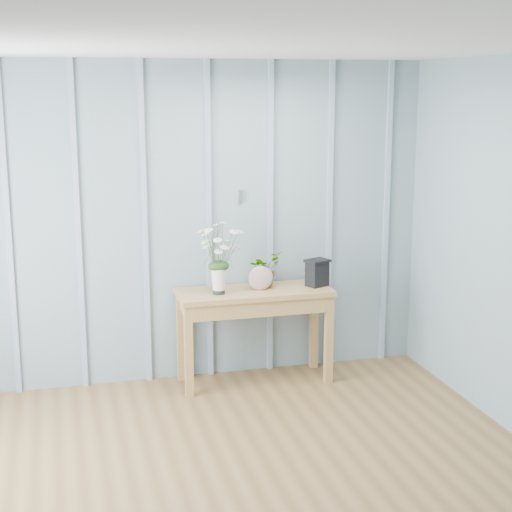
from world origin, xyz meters
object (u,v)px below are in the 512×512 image
object	(u,v)px
sideboard	(254,304)
daisy_vase	(218,248)
carved_box	(317,272)
felt_disc_vessel	(261,278)

from	to	relation	value
sideboard	daisy_vase	xyz separation A→B (m)	(-0.29, -0.04, 0.47)
daisy_vase	carved_box	size ratio (longest dim) A/B	2.63
daisy_vase	felt_disc_vessel	size ratio (longest dim) A/B	2.92
sideboard	felt_disc_vessel	size ratio (longest dim) A/B	6.19
daisy_vase	felt_disc_vessel	xyz separation A→B (m)	(0.34, 0.03, -0.26)
daisy_vase	felt_disc_vessel	distance (m)	0.42
daisy_vase	carved_box	distance (m)	0.84
daisy_vase	carved_box	xyz separation A→B (m)	(0.80, 0.04, -0.24)
felt_disc_vessel	carved_box	bearing A→B (deg)	2.41
sideboard	felt_disc_vessel	world-z (taller)	felt_disc_vessel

